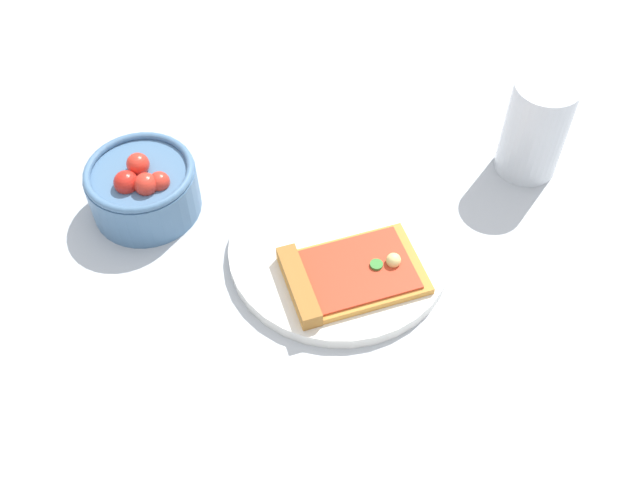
{
  "coord_description": "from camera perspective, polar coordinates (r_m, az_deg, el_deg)",
  "views": [
    {
      "loc": [
        -0.48,
        0.04,
        0.62
      ],
      "look_at": [
        -0.0,
        0.0,
        0.03
      ],
      "focal_mm": 41.63,
      "sensor_mm": 36.0,
      "label": 1
    }
  ],
  "objects": [
    {
      "name": "ground_plane",
      "position": [
        0.78,
        0.17,
        -1.12
      ],
      "size": [
        2.4,
        2.4,
        0.0
      ],
      "primitive_type": "plane",
      "color": "#B2B7BC",
      "rests_on": "ground"
    },
    {
      "name": "plate",
      "position": [
        0.78,
        1.49,
        -0.56
      ],
      "size": [
        0.23,
        0.23,
        0.01
      ],
      "primitive_type": "cylinder",
      "color": "white",
      "rests_on": "ground_plane"
    },
    {
      "name": "pizza_slice_main",
      "position": [
        0.74,
        1.86,
        -2.75
      ],
      "size": [
        0.12,
        0.15,
        0.02
      ],
      "color": "gold",
      "rests_on": "plate"
    },
    {
      "name": "salad_bowl",
      "position": [
        0.82,
        -13.44,
        3.94
      ],
      "size": [
        0.12,
        0.12,
        0.07
      ],
      "color": "#4C7299",
      "rests_on": "ground_plane"
    },
    {
      "name": "soda_glass",
      "position": [
        0.87,
        16.17,
        8.07
      ],
      "size": [
        0.07,
        0.07,
        0.12
      ],
      "color": "silver",
      "rests_on": "ground_plane"
    },
    {
      "name": "paper_napkin",
      "position": [
        0.67,
        -5.98,
        -15.96
      ],
      "size": [
        0.14,
        0.15,
        0.0
      ],
      "primitive_type": "cube",
      "rotation": [
        0.0,
        0.0,
        -0.32
      ],
      "color": "white",
      "rests_on": "ground_plane"
    }
  ]
}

